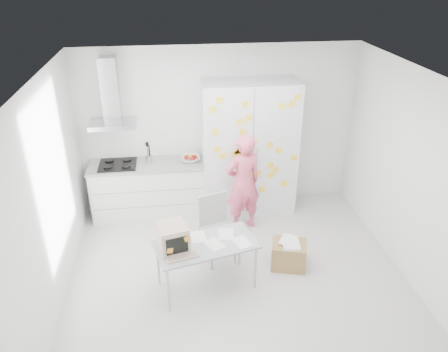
{
  "coord_description": "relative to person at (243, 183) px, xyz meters",
  "views": [
    {
      "loc": [
        -0.77,
        -4.7,
        3.9
      ],
      "look_at": [
        -0.08,
        0.66,
        1.15
      ],
      "focal_mm": 35.0,
      "sensor_mm": 36.0,
      "label": 1
    }
  ],
  "objects": [
    {
      "name": "tall_cabinet",
      "position": [
        0.18,
        0.59,
        0.31
      ],
      "size": [
        1.5,
        0.68,
        2.2
      ],
      "color": "silver",
      "rests_on": "ground"
    },
    {
      "name": "person",
      "position": [
        0.0,
        0.0,
        0.0
      ],
      "size": [
        0.67,
        0.54,
        1.58
      ],
      "primitive_type": "imported",
      "rotation": [
        0.0,
        0.0,
        3.46
      ],
      "color": "#E15776",
      "rests_on": "ground"
    },
    {
      "name": "range_hood",
      "position": [
        -1.92,
        0.75,
        1.17
      ],
      "size": [
        0.7,
        0.48,
        1.01
      ],
      "color": "silver",
      "rests_on": "walls"
    },
    {
      "name": "desk",
      "position": [
        -0.95,
        -1.35,
        -0.03
      ],
      "size": [
        1.37,
        0.91,
        1.0
      ],
      "rotation": [
        0.0,
        0.0,
        0.25
      ],
      "color": "#979FA1",
      "rests_on": "ground"
    },
    {
      "name": "ceiling",
      "position": [
        -0.27,
        -1.09,
        1.91
      ],
      "size": [
        4.5,
        4.0,
        0.02
      ],
      "primitive_type": "cube",
      "color": "white",
      "rests_on": "walls"
    },
    {
      "name": "chair",
      "position": [
        -0.5,
        -0.7,
        -0.24
      ],
      "size": [
        0.55,
        0.55,
        0.96
      ],
      "rotation": [
        0.0,
        0.0,
        0.3
      ],
      "color": "#A2A2A0",
      "rests_on": "ground"
    },
    {
      "name": "walls",
      "position": [
        -0.27,
        -0.37,
        0.56
      ],
      "size": [
        4.52,
        4.01,
        2.7
      ],
      "color": "white",
      "rests_on": "ground"
    },
    {
      "name": "counter_run",
      "position": [
        -1.46,
        0.61,
        -0.32
      ],
      "size": [
        1.84,
        0.63,
        1.28
      ],
      "color": "white",
      "rests_on": "ground"
    },
    {
      "name": "floor",
      "position": [
        -0.27,
        -1.09,
        -0.8
      ],
      "size": [
        4.5,
        4.0,
        0.02
      ],
      "primitive_type": "cube",
      "color": "silver",
      "rests_on": "ground"
    },
    {
      "name": "cardboard_box",
      "position": [
        0.48,
        -1.05,
        -0.6
      ],
      "size": [
        0.55,
        0.48,
        0.41
      ],
      "rotation": [
        0.0,
        0.0,
        -0.27
      ],
      "color": "olive",
      "rests_on": "ground"
    }
  ]
}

